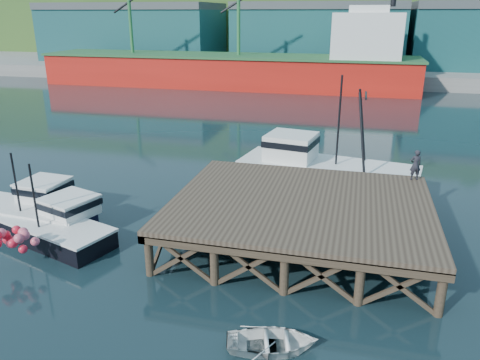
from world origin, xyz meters
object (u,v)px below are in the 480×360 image
(trawler, at_px, (323,169))
(dockworker, at_px, (415,165))
(dinghy, at_px, (272,342))
(boat_black, at_px, (56,224))
(boat_navy, at_px, (35,209))

(trawler, distance_m, dockworker, 5.77)
(trawler, distance_m, dinghy, 15.12)
(dinghy, distance_m, dockworker, 13.74)
(trawler, bearing_deg, boat_black, -131.40)
(boat_black, xyz_separation_m, trawler, (12.03, 9.72, 0.72))
(boat_navy, height_order, dockworker, boat_navy)
(trawler, xyz_separation_m, dinghy, (-0.32, -15.07, -1.16))
(boat_black, distance_m, dinghy, 12.89)
(boat_black, distance_m, trawler, 15.48)
(boat_navy, bearing_deg, dockworker, 20.93)
(trawler, relative_size, dinghy, 3.70)
(dinghy, relative_size, dockworker, 1.85)
(boat_navy, relative_size, trawler, 0.61)
(boat_navy, relative_size, boat_black, 0.96)
(boat_navy, bearing_deg, dinghy, -21.51)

